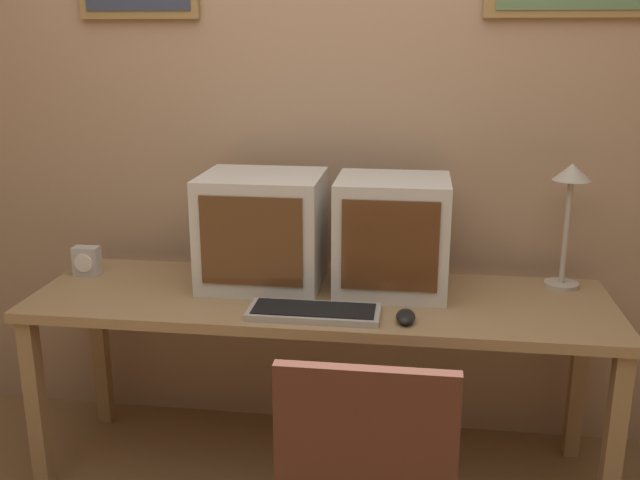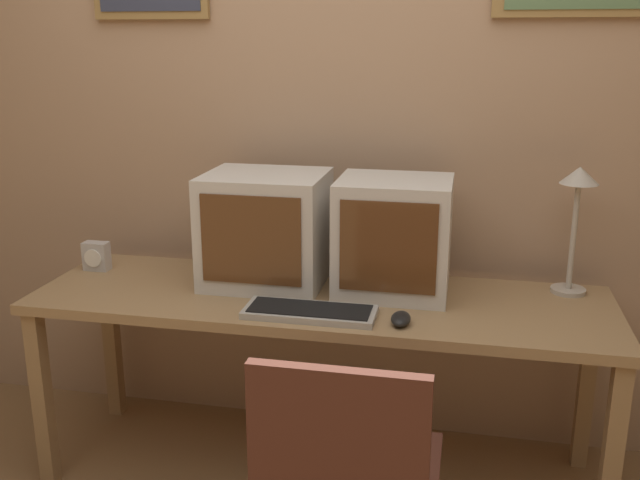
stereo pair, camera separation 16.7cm
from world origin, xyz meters
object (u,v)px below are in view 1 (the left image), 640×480
Objects in this scene: keyboard_main at (314,312)px; mouse_near_keyboard at (406,317)px; desk_clock at (87,261)px; desk_lamp at (570,198)px; monitor_right at (392,235)px; monitor_left at (263,230)px.

mouse_near_keyboard is at bearing -2.54° from keyboard_main.
desk_clock is 0.25× the size of desk_lamp.
desk_clock reaches higher than keyboard_main.
mouse_near_keyboard is at bearing -78.65° from monitor_right.
desk_lamp reaches higher than monitor_left.
monitor_right is 0.36m from mouse_near_keyboard.
desk_clock is (-1.23, 0.31, 0.04)m from mouse_near_keyboard.
desk_lamp is at bearing 36.73° from mouse_near_keyboard.
keyboard_main is at bearing -51.87° from monitor_left.
monitor_left reaches higher than keyboard_main.
mouse_near_keyboard reaches higher than keyboard_main.
desk_lamp is (0.56, 0.42, 0.32)m from mouse_near_keyboard.
monitor_left is at bearing 149.91° from mouse_near_keyboard.
desk_lamp is (1.09, 0.11, 0.13)m from monitor_left.
monitor_right reaches higher than desk_clock.
mouse_near_keyboard is (0.06, -0.31, -0.19)m from monitor_right.
keyboard_main is (0.23, -0.29, -0.19)m from monitor_left.
monitor_left is 0.42m from keyboard_main.
monitor_right is 0.64m from desk_lamp.
desk_clock reaches higher than mouse_near_keyboard.
monitor_right is 1.17m from desk_clock.
monitor_left is at bearing 128.13° from keyboard_main.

